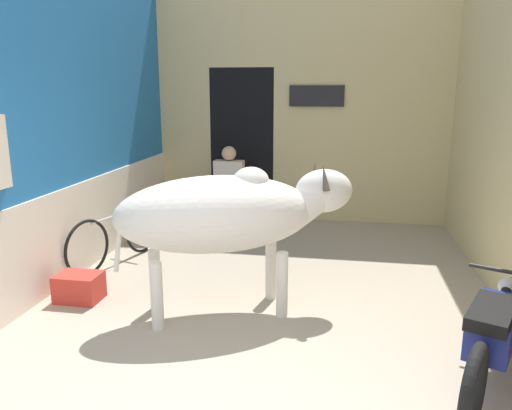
% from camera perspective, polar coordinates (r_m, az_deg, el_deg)
% --- Properties ---
extents(wall_left_shopfront, '(0.25, 5.46, 3.74)m').
position_cam_1_polar(wall_left_shopfront, '(6.05, -20.91, 9.51)').
color(wall_left_shopfront, '#236BAD').
rests_on(wall_left_shopfront, ground_plane).
extents(wall_back_with_doorway, '(4.60, 0.93, 3.74)m').
position_cam_1_polar(wall_back_with_doorway, '(8.28, 2.77, 9.90)').
color(wall_back_with_doorway, '#D1BC84').
rests_on(wall_back_with_doorway, ground_plane).
extents(cow, '(2.30, 1.43, 1.43)m').
position_cam_1_polar(cow, '(4.63, -3.20, -0.92)').
color(cow, silver).
rests_on(cow, ground_plane).
extents(motorcycle_near, '(0.89, 1.76, 0.73)m').
position_cam_1_polar(motorcycle_near, '(4.05, 25.47, -13.04)').
color(motorcycle_near, black).
rests_on(motorcycle_near, ground_plane).
extents(bicycle, '(0.60, 1.58, 0.68)m').
position_cam_1_polar(bicycle, '(6.35, -15.56, -3.44)').
color(bicycle, black).
rests_on(bicycle, ground_plane).
extents(shopkeeper_seated, '(0.45, 0.34, 1.26)m').
position_cam_1_polar(shopkeeper_seated, '(7.58, -3.14, 2.17)').
color(shopkeeper_seated, '#282833').
rests_on(shopkeeper_seated, ground_plane).
extents(plastic_stool, '(0.38, 0.38, 0.44)m').
position_cam_1_polar(plastic_stool, '(7.74, -6.12, -0.86)').
color(plastic_stool, beige).
rests_on(plastic_stool, ground_plane).
extents(crate, '(0.44, 0.32, 0.28)m').
position_cam_1_polar(crate, '(5.44, -19.56, -8.83)').
color(crate, red).
rests_on(crate, ground_plane).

